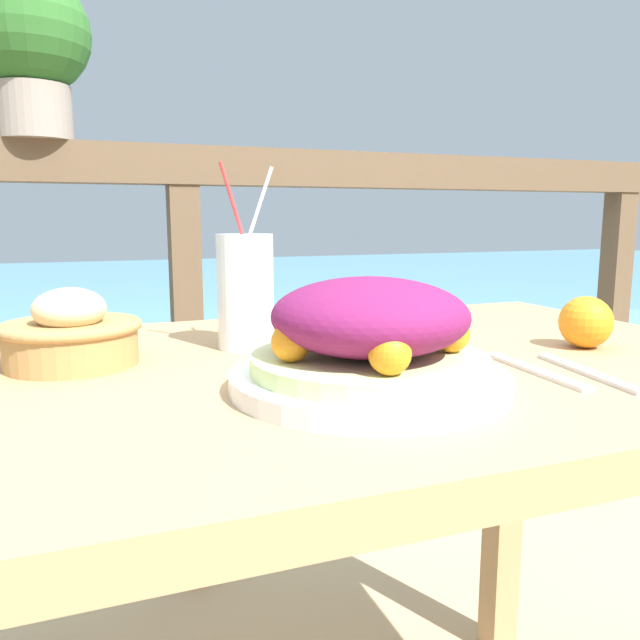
% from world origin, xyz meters
% --- Properties ---
extents(patio_table, '(1.28, 0.74, 0.76)m').
position_xyz_m(patio_table, '(0.00, 0.00, 0.66)').
color(patio_table, tan).
rests_on(patio_table, ground_plane).
extents(railing_fence, '(2.80, 0.08, 1.11)m').
position_xyz_m(railing_fence, '(0.00, 0.81, 0.83)').
color(railing_fence, brown).
rests_on(railing_fence, ground_plane).
extents(sea_backdrop, '(12.00, 4.00, 0.54)m').
position_xyz_m(sea_backdrop, '(0.00, 3.31, 0.27)').
color(sea_backdrop, '#568EA8').
rests_on(sea_backdrop, ground_plane).
extents(salad_plate, '(0.29, 0.29, 0.12)m').
position_xyz_m(salad_plate, '(0.04, -0.14, 0.81)').
color(salad_plate, silver).
rests_on(salad_plate, patio_table).
extents(drink_glass, '(0.08, 0.08, 0.25)m').
position_xyz_m(drink_glass, '(-0.03, 0.11, 0.84)').
color(drink_glass, silver).
rests_on(drink_glass, patio_table).
extents(bread_basket, '(0.17, 0.17, 0.10)m').
position_xyz_m(bread_basket, '(-0.25, 0.09, 0.80)').
color(bread_basket, '#AD7F47').
rests_on(bread_basket, patio_table).
extents(potted_plant, '(0.25, 0.25, 0.35)m').
position_xyz_m(potted_plant, '(-0.31, 0.81, 1.30)').
color(potted_plant, gray).
rests_on(potted_plant, railing_fence).
extents(fork, '(0.03, 0.18, 0.00)m').
position_xyz_m(fork, '(0.26, -0.14, 0.77)').
color(fork, silver).
rests_on(fork, patio_table).
extents(knife, '(0.04, 0.18, 0.00)m').
position_xyz_m(knife, '(0.31, -0.17, 0.77)').
color(knife, silver).
rests_on(knife, patio_table).
extents(orange_near_basket, '(0.07, 0.07, 0.07)m').
position_xyz_m(orange_near_basket, '(0.42, -0.05, 0.80)').
color(orange_near_basket, orange).
rests_on(orange_near_basket, patio_table).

